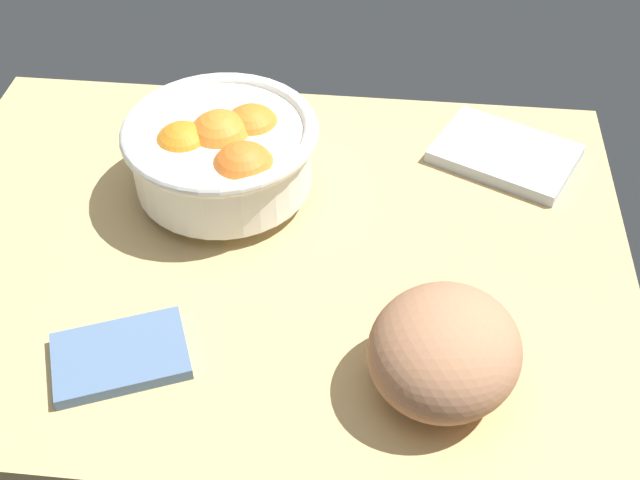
# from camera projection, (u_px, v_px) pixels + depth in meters

# --- Properties ---
(ground_plane) EXTENTS (0.74, 0.55, 0.03)m
(ground_plane) POSITION_uv_depth(u_px,v_px,m) (266.00, 255.00, 0.83)
(ground_plane) COLOR tan
(fruit_bowl) EXTENTS (0.21, 0.21, 0.10)m
(fruit_bowl) POSITION_uv_depth(u_px,v_px,m) (223.00, 151.00, 0.83)
(fruit_bowl) COLOR white
(fruit_bowl) RESTS_ON ground
(bread_loaf) EXTENTS (0.18, 0.18, 0.09)m
(bread_loaf) POSITION_uv_depth(u_px,v_px,m) (444.00, 351.00, 0.66)
(bread_loaf) COLOR #B37A56
(bread_loaf) RESTS_ON ground
(napkin_folded) EXTENTS (0.14, 0.12, 0.01)m
(napkin_folded) POSITION_uv_depth(u_px,v_px,m) (120.00, 356.00, 0.71)
(napkin_folded) COLOR slate
(napkin_folded) RESTS_ON ground
(napkin_spare) EXTENTS (0.18, 0.16, 0.01)m
(napkin_spare) POSITION_uv_depth(u_px,v_px,m) (505.00, 154.00, 0.91)
(napkin_spare) COLOR #B0BCCB
(napkin_spare) RESTS_ON ground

